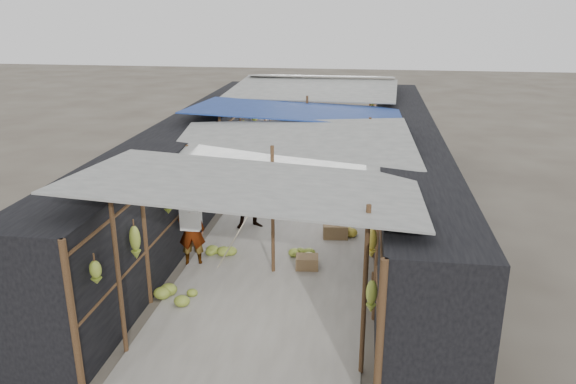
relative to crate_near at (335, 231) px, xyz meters
The scene contains 14 objects.
ground 5.06m from the crate_near, 102.78° to the right, with size 80.00×80.00×0.00m, color #6B6356.
aisle_slab 1.93m from the crate_near, 125.53° to the left, with size 3.60×16.00×0.02m, color #9E998E.
stall_left 4.24m from the crate_near, 157.69° to the left, with size 1.40×15.00×2.30m, color black.
stall_right 2.43m from the crate_near, 44.75° to the left, with size 1.40×15.00×2.30m, color black.
crate_near is the anchor object (origin of this frame).
crate_mid 1.76m from the crate_near, 105.37° to the right, with size 0.45×0.36×0.27m, color olive.
crate_back 7.74m from the crate_near, 104.35° to the left, with size 0.43×0.35×0.27m, color olive.
black_basin 4.76m from the crate_near, 86.83° to the left, with size 0.62×0.62×0.19m, color black.
vendor_elderly 3.39m from the crate_near, 147.59° to the right, with size 0.54×0.35×1.48m, color silver.
shopper_blue 2.11m from the crate_near, behind, with size 0.79×0.62×1.63m, color #1C4F8F.
vendor_seated 2.02m from the crate_near, 73.19° to the left, with size 0.53×0.30×0.82m, color #504B45.
market_canopy 3.14m from the crate_near, 119.81° to the left, with size 5.62×15.20×2.77m.
hanging_bananas 2.55m from the crate_near, 124.47° to the left, with size 3.96×14.47×0.85m.
floor_bananas 1.83m from the crate_near, 122.46° to the left, with size 3.88×9.50×0.34m.
Camera 1 is at (1.72, -7.00, 5.11)m, focal length 35.00 mm.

